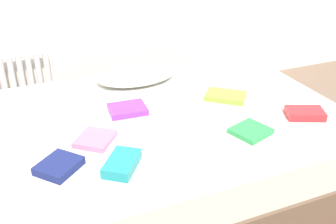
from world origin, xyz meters
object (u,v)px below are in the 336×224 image
at_px(radiator, 18,82).
at_px(textbook_pink, 95,139).
at_px(textbook_lime, 226,96).
at_px(textbook_red, 305,113).
at_px(pillow, 136,75).
at_px(textbook_navy, 59,166).
at_px(textbook_white, 154,140).
at_px(bed, 171,149).
at_px(textbook_green, 251,131).
at_px(textbook_teal, 122,163).
at_px(textbook_purple, 127,109).

bearing_deg(radiator, textbook_pink, -76.84).
bearing_deg(textbook_lime, textbook_red, -12.42).
bearing_deg(textbook_red, pillow, 154.19).
bearing_deg(textbook_navy, textbook_red, -42.71).
bearing_deg(textbook_lime, pillow, 173.11).
xyz_separation_m(pillow, textbook_white, (-0.16, -0.77, -0.04)).
xyz_separation_m(textbook_pink, textbook_white, (0.28, -0.13, -0.00)).
bearing_deg(bed, textbook_red, -26.44).
relative_size(textbook_green, textbook_navy, 1.00).
relative_size(bed, textbook_teal, 9.58).
xyz_separation_m(textbook_teal, textbook_lime, (0.81, 0.45, -0.01)).
xyz_separation_m(textbook_teal, textbook_white, (0.22, 0.15, -0.01)).
height_order(bed, textbook_purple, textbook_purple).
distance_m(textbook_pink, textbook_navy, 0.27).
bearing_deg(radiator, textbook_white, -68.08).
bearing_deg(bed, textbook_navy, -155.85).
height_order(radiator, textbook_teal, radiator).
distance_m(radiator, textbook_navy, 1.52).
xyz_separation_m(bed, radiator, (-0.80, 1.20, 0.10)).
bearing_deg(textbook_white, textbook_purple, 87.60).
relative_size(textbook_teal, textbook_navy, 1.13).
height_order(textbook_lime, textbook_navy, textbook_navy).
bearing_deg(textbook_teal, bed, -9.25).
bearing_deg(radiator, textbook_purple, -62.71).
bearing_deg(textbook_red, textbook_pink, -166.36).
xyz_separation_m(textbook_teal, textbook_red, (1.11, 0.07, -0.00)).
height_order(bed, pillow, pillow).
bearing_deg(pillow, textbook_pink, -124.21).
bearing_deg(textbook_teal, textbook_white, -19.22).
distance_m(bed, textbook_green, 0.55).
relative_size(pillow, textbook_navy, 2.94).
bearing_deg(textbook_purple, textbook_navy, -133.81).
relative_size(textbook_red, textbook_green, 1.12).
distance_m(radiator, textbook_purple, 1.24).
height_order(textbook_lime, textbook_pink, textbook_lime).
xyz_separation_m(pillow, textbook_green, (0.34, -0.88, -0.04)).
xyz_separation_m(pillow, textbook_purple, (-0.19, -0.40, -0.03)).
bearing_deg(bed, textbook_teal, -135.79).
height_order(textbook_teal, textbook_lime, textbook_teal).
relative_size(textbook_red, textbook_navy, 1.12).
bearing_deg(pillow, textbook_teal, -112.36).
distance_m(textbook_teal, textbook_pink, 0.28).
relative_size(pillow, textbook_teal, 2.60).
bearing_deg(textbook_purple, bed, -21.23).
distance_m(textbook_green, textbook_purple, 0.72).
distance_m(textbook_white, textbook_purple, 0.37).
height_order(textbook_white, textbook_navy, textbook_navy).
bearing_deg(textbook_navy, radiator, 52.47).
distance_m(pillow, textbook_green, 0.95).
bearing_deg(textbook_red, textbook_navy, -157.76).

